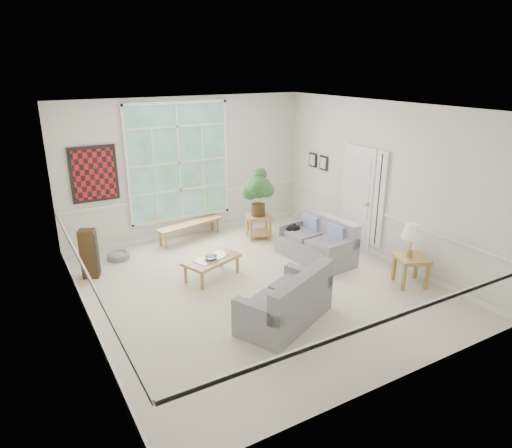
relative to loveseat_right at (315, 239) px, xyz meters
The scene contains 24 objects.
floor 1.66m from the loveseat_right, 165.04° to the right, with size 5.50×6.00×0.01m, color beige.
ceiling 3.04m from the loveseat_right, 165.04° to the right, with size 5.50×6.00×0.02m, color white.
wall_back 3.20m from the loveseat_right, 120.94° to the left, with size 5.50×0.02×3.00m, color silver.
wall_front 3.90m from the loveseat_right, 114.42° to the right, with size 5.50×0.02×3.00m, color silver.
wall_left 4.45m from the loveseat_right, behind, with size 0.02×6.00×3.00m, color silver.
wall_right 1.67m from the loveseat_right, 19.04° to the right, with size 0.02×6.00×3.00m, color silver.
window_back 3.32m from the loveseat_right, 124.50° to the left, with size 2.30×0.08×2.40m, color white.
entry_door 1.33m from the loveseat_right, ahead, with size 0.08×0.90×2.10m, color white.
door_sidelight 1.44m from the loveseat_right, 20.95° to the right, with size 0.08×0.26×1.90m, color white.
wall_art 4.48m from the loveseat_right, 144.07° to the left, with size 0.90×0.06×1.10m, color maroon.
wall_frame_near 2.10m from the loveseat_right, 49.03° to the left, with size 0.04×0.26×0.32m, color black.
wall_frame_far 2.37m from the loveseat_right, 56.25° to the left, with size 0.04×0.26×0.32m, color black.
loveseat_right is the anchor object (origin of this frame).
loveseat_front 2.40m from the loveseat_right, 137.62° to the right, with size 1.53×0.79×0.83m, color gray.
coffee_table 2.11m from the loveseat_right, behind, with size 1.01×0.55×0.38m, color #A77C40.
pewter_bowl 2.12m from the loveseat_right, behind, with size 0.29×0.29×0.07m, color #999A9E.
window_bench 2.81m from the loveseat_right, 127.14° to the left, with size 1.55×0.30×0.36m, color #A77C40.
end_table 1.61m from the loveseat_right, 102.97° to the left, with size 0.52×0.52×0.52m, color #A77C40.
houseplant 1.71m from the loveseat_right, 103.81° to the left, with size 0.60×0.60×1.03m, color #2B5A2A, non-canonical shape.
side_table 1.87m from the loveseat_right, 65.75° to the right, with size 0.51×0.51×0.52m, color #A77C40.
table_lamp 1.86m from the loveseat_right, 65.91° to the right, with size 0.34×0.34×0.58m, color silver, non-canonical shape.
pet_bed 3.87m from the loveseat_right, 149.91° to the left, with size 0.44×0.44×0.13m, color slate.
floor_speaker 4.18m from the loveseat_right, 160.90° to the left, with size 0.28×0.22×0.90m, color #362511.
cat 0.56m from the loveseat_right, 105.31° to the left, with size 0.30×0.21×0.14m, color black.
Camera 1 is at (-3.54, -6.13, 3.62)m, focal length 32.00 mm.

